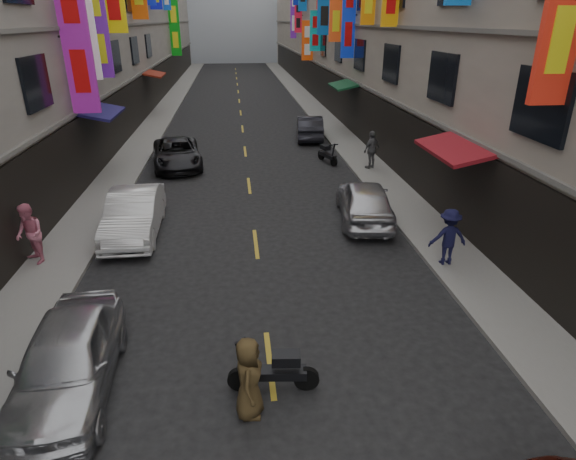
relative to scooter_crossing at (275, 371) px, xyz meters
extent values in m
cube|color=slate|center=(-6.05, 30.77, -0.38)|extent=(2.00, 90.00, 0.12)
cube|color=slate|center=(5.95, 30.77, -0.38)|extent=(2.00, 90.00, 0.12)
cube|color=black|center=(-7.00, 30.77, 1.06)|extent=(0.12, 85.50, 3.00)
cube|color=#66635E|center=(-6.99, 30.77, 2.76)|extent=(0.16, 90.00, 0.14)
cube|color=#66635E|center=(-6.99, 30.77, 5.96)|extent=(0.16, 90.00, 0.14)
cube|color=black|center=(6.90, 30.77, 1.06)|extent=(0.12, 85.50, 3.00)
cube|color=#66635E|center=(6.89, 30.77, 2.76)|extent=(0.16, 90.00, 0.14)
cube|color=#66635E|center=(6.89, 30.77, 5.96)|extent=(0.16, 90.00, 0.14)
cube|color=#911A90|center=(-6.42, 12.95, 5.67)|extent=(1.06, 0.18, 5.71)
cylinder|color=black|center=(-6.47, 12.95, 5.67)|extent=(1.16, 0.08, 0.08)
cube|color=white|center=(-6.53, 14.84, 5.75)|extent=(0.84, 0.18, 3.71)
cylinder|color=black|center=(-6.58, 14.84, 5.75)|extent=(0.94, 0.08, 0.08)
cube|color=#5C1B95|center=(-6.52, 17.00, 6.02)|extent=(0.86, 0.18, 4.55)
cylinder|color=black|center=(-6.57, 17.00, 6.02)|extent=(0.96, 0.08, 0.08)
cube|color=#112FCC|center=(6.46, 23.13, 6.50)|extent=(0.79, 0.18, 4.83)
cylinder|color=black|center=(6.51, 23.13, 6.50)|extent=(0.89, 0.08, 0.08)
cube|color=#E54915|center=(6.42, 26.73, 7.16)|extent=(0.87, 0.18, 4.59)
cylinder|color=black|center=(6.47, 26.73, 7.16)|extent=(0.97, 0.08, 0.08)
cube|color=#0D4B9B|center=(6.34, 30.65, 7.51)|extent=(1.02, 0.18, 4.66)
cylinder|color=black|center=(6.39, 30.65, 7.51)|extent=(1.12, 0.08, 0.08)
cube|color=#0C9395|center=(6.41, 34.92, 5.36)|extent=(0.90, 0.18, 3.10)
cylinder|color=black|center=(6.46, 34.92, 5.36)|extent=(1.00, 0.08, 0.08)
cube|color=#D3400B|center=(6.34, 38.82, 4.48)|extent=(1.03, 0.18, 3.38)
cylinder|color=black|center=(6.39, 38.82, 4.48)|extent=(1.13, 0.08, 0.08)
cube|color=red|center=(6.48, 46.45, 6.63)|extent=(0.75, 0.18, 3.32)
cylinder|color=black|center=(6.53, 46.45, 6.63)|extent=(0.85, 0.08, 0.08)
cube|color=#0B7910|center=(-6.41, 48.66, 5.48)|extent=(1.08, 0.18, 5.69)
cylinder|color=black|center=(-6.46, 48.66, 5.48)|extent=(1.18, 0.08, 0.08)
cube|color=#5F1B96|center=(6.52, 50.91, 7.09)|extent=(0.66, 0.18, 5.64)
cylinder|color=black|center=(6.57, 50.91, 7.09)|extent=(0.76, 0.08, 0.08)
cube|color=maroon|center=(6.25, 6.77, 2.56)|extent=(1.39, 3.20, 0.41)
cube|color=#1D1855|center=(-6.35, 14.77, 2.56)|extent=(1.39, 3.20, 0.41)
cube|color=#124325|center=(6.25, 22.77, 2.56)|extent=(1.39, 3.20, 0.41)
cube|color=maroon|center=(-6.35, 30.77, 2.56)|extent=(1.39, 3.20, 0.41)
cube|color=gold|center=(-0.05, 0.77, -0.44)|extent=(0.12, 2.20, 0.01)
cube|color=gold|center=(-0.05, 6.77, -0.44)|extent=(0.12, 2.20, 0.01)
cube|color=gold|center=(-0.05, 12.77, -0.44)|extent=(0.12, 2.20, 0.01)
cube|color=gold|center=(-0.05, 18.77, -0.44)|extent=(0.12, 2.20, 0.01)
cube|color=gold|center=(-0.05, 24.77, -0.44)|extent=(0.12, 2.20, 0.01)
cube|color=gold|center=(-0.05, 30.77, -0.44)|extent=(0.12, 2.20, 0.01)
cube|color=gold|center=(-0.05, 36.77, -0.44)|extent=(0.12, 2.20, 0.01)
cube|color=gold|center=(-0.05, 42.77, -0.44)|extent=(0.12, 2.20, 0.01)
cube|color=gold|center=(-0.05, 48.77, -0.44)|extent=(0.12, 2.20, 0.01)
cube|color=gold|center=(-0.05, 54.77, -0.44)|extent=(0.12, 2.20, 0.01)
cube|color=gold|center=(-0.05, 60.77, -0.44)|extent=(0.12, 2.20, 0.01)
cube|color=gold|center=(-0.05, 66.77, -0.44)|extent=(0.12, 2.20, 0.01)
cylinder|color=black|center=(-0.68, 0.07, -0.19)|extent=(0.51, 0.17, 0.50)
cylinder|color=black|center=(0.62, -0.06, -0.19)|extent=(0.51, 0.17, 0.50)
cube|color=black|center=(-0.03, 0.00, -0.04)|extent=(1.32, 0.42, 0.18)
cube|color=black|center=(0.22, -0.02, 0.31)|extent=(0.58, 0.37, 0.22)
cylinder|color=black|center=(-0.58, 0.06, 0.26)|extent=(0.36, 0.11, 0.88)
cylinder|color=black|center=(-0.58, 0.06, 0.61)|extent=(0.11, 0.50, 0.06)
cylinder|color=black|center=(4.26, 15.38, -0.19)|extent=(0.27, 0.51, 0.50)
cylinder|color=black|center=(3.84, 16.61, -0.19)|extent=(0.27, 0.51, 0.50)
cube|color=black|center=(4.05, 16.00, -0.04)|extent=(0.70, 1.33, 0.18)
cube|color=black|center=(3.97, 16.23, 0.31)|extent=(0.48, 0.62, 0.22)
cylinder|color=black|center=(4.22, 15.48, 0.26)|extent=(0.19, 0.36, 0.88)
cylinder|color=black|center=(4.22, 15.48, 0.61)|extent=(0.49, 0.22, 0.06)
imported|color=#BABBBF|center=(-3.96, 0.42, 0.28)|extent=(1.91, 4.34, 1.45)
imported|color=white|center=(-4.05, 7.97, 0.30)|extent=(1.67, 4.56, 1.49)
imported|color=black|center=(-3.45, 16.16, 0.23)|extent=(2.88, 5.07, 1.34)
imported|color=silver|center=(3.95, 8.34, 0.31)|extent=(2.33, 4.61, 1.50)
imported|color=#23232A|center=(3.95, 21.38, 0.26)|extent=(1.96, 4.41, 1.41)
imported|color=pink|center=(-6.60, 5.97, 0.58)|extent=(1.04, 1.06, 1.81)
imported|color=black|center=(5.43, 4.58, 0.52)|extent=(1.11, 0.59, 1.69)
imported|color=#605F62|center=(5.88, 14.46, 0.58)|extent=(1.21, 1.10, 1.80)
imported|color=#46361C|center=(-0.51, -0.58, 0.38)|extent=(0.65, 0.87, 1.63)
camera|label=1|loc=(-0.57, -7.44, 6.28)|focal=30.00mm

